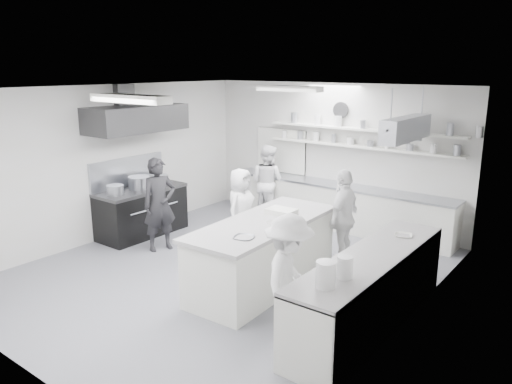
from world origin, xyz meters
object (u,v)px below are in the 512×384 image
Objects in this scene: right_counter at (370,292)px; cook_back at (267,182)px; stove at (142,213)px; back_counter at (336,206)px; prep_island at (263,255)px; cook_stove at (160,205)px.

cook_back is (-3.86, 3.01, 0.37)m from right_counter.
stove is 0.36× the size of back_counter.
stove is 1.08× the size of cook_back.
right_counter is 1.22× the size of prep_island.
prep_island is 1.57× the size of cook_stove.
back_counter is at bearing -11.03° from cook_stove.
stove is 4.03m from back_counter.
cook_stove is at bearing -121.61° from back_counter.
prep_island is 2.48m from cook_stove.
cook_stove is at bearing 175.41° from prep_island.
back_counter is 1.84× the size of prep_island.
cook_stove is (-1.94, -3.16, 0.41)m from back_counter.
cook_stove is at bearing 176.77° from right_counter.
cook_back is (0.43, 2.77, -0.03)m from cook_stove.
prep_island is at bearing -7.60° from stove.
cook_stove is (-2.45, 0.10, 0.37)m from prep_island.
back_counter is 2.89× the size of cook_stove.
cook_stove reaches higher than prep_island.
right_counter is at bearing -55.35° from back_counter.
stove is 1.04× the size of cook_stove.
stove is 5.28m from right_counter.
prep_island is (3.41, -0.45, 0.05)m from stove.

